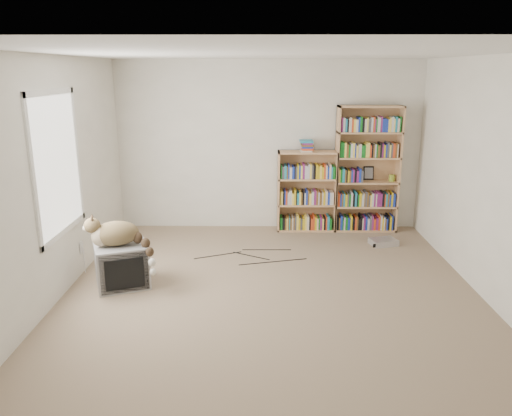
{
  "coord_description": "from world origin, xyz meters",
  "views": [
    {
      "loc": [
        -0.12,
        -4.9,
        2.34
      ],
      "look_at": [
        -0.18,
        1.0,
        0.71
      ],
      "focal_mm": 35.0,
      "sensor_mm": 36.0,
      "label": 1
    }
  ],
  "objects_px": {
    "crt_tv": "(122,265)",
    "cat": "(121,237)",
    "bookcase_tall": "(367,173)",
    "dvd_player": "(383,242)",
    "bookcase_short": "(307,194)"
  },
  "relations": [
    {
      "from": "crt_tv",
      "to": "cat",
      "type": "relative_size",
      "value": 0.86
    },
    {
      "from": "cat",
      "to": "dvd_player",
      "type": "height_order",
      "value": "cat"
    },
    {
      "from": "bookcase_short",
      "to": "cat",
      "type": "bearing_deg",
      "value": -136.21
    },
    {
      "from": "crt_tv",
      "to": "cat",
      "type": "height_order",
      "value": "cat"
    },
    {
      "from": "crt_tv",
      "to": "dvd_player",
      "type": "distance_m",
      "value": 3.55
    },
    {
      "from": "dvd_player",
      "to": "bookcase_short",
      "type": "bearing_deg",
      "value": 130.02
    },
    {
      "from": "crt_tv",
      "to": "bookcase_short",
      "type": "distance_m",
      "value": 3.07
    },
    {
      "from": "bookcase_tall",
      "to": "dvd_player",
      "type": "height_order",
      "value": "bookcase_tall"
    },
    {
      "from": "cat",
      "to": "bookcase_tall",
      "type": "distance_m",
      "value": 3.76
    },
    {
      "from": "crt_tv",
      "to": "bookcase_tall",
      "type": "height_order",
      "value": "bookcase_tall"
    },
    {
      "from": "cat",
      "to": "dvd_player",
      "type": "bearing_deg",
      "value": 5.49
    },
    {
      "from": "crt_tv",
      "to": "bookcase_tall",
      "type": "bearing_deg",
      "value": 11.95
    },
    {
      "from": "cat",
      "to": "dvd_player",
      "type": "xyz_separation_m",
      "value": [
        3.23,
        1.42,
        -0.54
      ]
    },
    {
      "from": "cat",
      "to": "bookcase_short",
      "type": "height_order",
      "value": "bookcase_short"
    },
    {
      "from": "crt_tv",
      "to": "cat",
      "type": "xyz_separation_m",
      "value": [
        0.03,
        -0.05,
        0.34
      ]
    }
  ]
}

